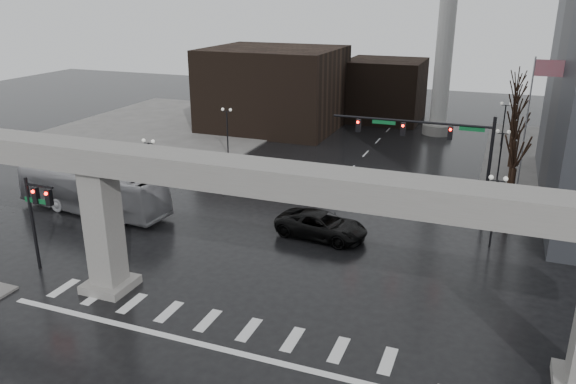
% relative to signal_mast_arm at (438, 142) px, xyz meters
% --- Properties ---
extents(ground, '(160.00, 160.00, 0.00)m').
position_rel_signal_mast_arm_xyz_m(ground, '(-8.99, -18.80, -5.83)').
color(ground, black).
rests_on(ground, ground).
extents(sidewalk_nw, '(28.00, 36.00, 0.15)m').
position_rel_signal_mast_arm_xyz_m(sidewalk_nw, '(-34.99, 17.20, -5.75)').
color(sidewalk_nw, slate).
rests_on(sidewalk_nw, ground).
extents(elevated_guideway, '(48.00, 2.60, 8.70)m').
position_rel_signal_mast_arm_xyz_m(elevated_guideway, '(-7.73, -18.80, 1.05)').
color(elevated_guideway, gray).
rests_on(elevated_guideway, ground).
extents(building_far_left, '(16.00, 14.00, 10.00)m').
position_rel_signal_mast_arm_xyz_m(building_far_left, '(-22.99, 23.20, -0.83)').
color(building_far_left, black).
rests_on(building_far_left, ground).
extents(building_far_mid, '(10.00, 10.00, 8.00)m').
position_rel_signal_mast_arm_xyz_m(building_far_mid, '(-10.99, 33.20, -1.83)').
color(building_far_mid, black).
rests_on(building_far_mid, ground).
extents(smokestack, '(3.60, 3.60, 30.00)m').
position_rel_signal_mast_arm_xyz_m(smokestack, '(-2.99, 27.20, 7.52)').
color(smokestack, beige).
rests_on(smokestack, ground).
extents(signal_mast_arm, '(12.12, 0.43, 8.00)m').
position_rel_signal_mast_arm_xyz_m(signal_mast_arm, '(0.00, 0.00, 0.00)').
color(signal_mast_arm, black).
rests_on(signal_mast_arm, ground).
extents(signal_left_pole, '(2.30, 0.30, 6.00)m').
position_rel_signal_mast_arm_xyz_m(signal_left_pole, '(-21.24, -18.30, -1.76)').
color(signal_left_pole, black).
rests_on(signal_left_pole, ground).
extents(flagpole_assembly, '(2.06, 0.12, 12.00)m').
position_rel_signal_mast_arm_xyz_m(flagpole_assembly, '(6.30, 3.20, 1.70)').
color(flagpole_assembly, silver).
rests_on(flagpole_assembly, ground).
extents(lamp_right_0, '(1.22, 0.32, 5.11)m').
position_rel_signal_mast_arm_xyz_m(lamp_right_0, '(4.51, -4.80, -2.36)').
color(lamp_right_0, black).
rests_on(lamp_right_0, ground).
extents(lamp_right_1, '(1.22, 0.32, 5.11)m').
position_rel_signal_mast_arm_xyz_m(lamp_right_1, '(4.51, 9.20, -2.36)').
color(lamp_right_1, black).
rests_on(lamp_right_1, ground).
extents(lamp_right_2, '(1.22, 0.32, 5.11)m').
position_rel_signal_mast_arm_xyz_m(lamp_right_2, '(4.51, 23.20, -2.36)').
color(lamp_right_2, black).
rests_on(lamp_right_2, ground).
extents(lamp_left_0, '(1.22, 0.32, 5.11)m').
position_rel_signal_mast_arm_xyz_m(lamp_left_0, '(-22.49, -4.80, -2.36)').
color(lamp_left_0, black).
rests_on(lamp_left_0, ground).
extents(lamp_left_1, '(1.22, 0.32, 5.11)m').
position_rel_signal_mast_arm_xyz_m(lamp_left_1, '(-22.49, 9.20, -2.36)').
color(lamp_left_1, black).
rests_on(lamp_left_1, ground).
extents(lamp_left_2, '(1.22, 0.32, 5.11)m').
position_rel_signal_mast_arm_xyz_m(lamp_left_2, '(-22.49, 23.20, -2.36)').
color(lamp_left_2, black).
rests_on(lamp_left_2, ground).
extents(tree_right_0, '(1.09, 1.58, 7.50)m').
position_rel_signal_mast_arm_xyz_m(tree_right_0, '(5.54, -0.78, -3.04)').
color(tree_right_0, black).
rests_on(tree_right_0, ground).
extents(tree_right_1, '(1.09, 1.61, 7.67)m').
position_rel_signal_mast_arm_xyz_m(tree_right_1, '(5.54, 7.22, -2.98)').
color(tree_right_1, black).
rests_on(tree_right_1, ground).
extents(tree_right_2, '(1.10, 1.63, 7.85)m').
position_rel_signal_mast_arm_xyz_m(tree_right_2, '(5.54, 15.22, -2.91)').
color(tree_right_2, black).
rests_on(tree_right_2, ground).
extents(tree_right_3, '(1.11, 1.66, 8.02)m').
position_rel_signal_mast_arm_xyz_m(tree_right_3, '(5.54, 23.22, -2.85)').
color(tree_right_3, black).
rests_on(tree_right_3, ground).
extents(tree_right_4, '(1.12, 1.69, 8.19)m').
position_rel_signal_mast_arm_xyz_m(tree_right_4, '(5.54, 31.22, -2.79)').
color(tree_right_4, black).
rests_on(tree_right_4, ground).
extents(pickup_truck, '(6.81, 3.74, 1.81)m').
position_rel_signal_mast_arm_xyz_m(pickup_truck, '(-6.72, -7.35, -4.93)').
color(pickup_truck, black).
rests_on(pickup_truck, ground).
extents(city_bus, '(13.36, 4.27, 3.66)m').
position_rel_signal_mast_arm_xyz_m(city_bus, '(-25.01, -9.11, -4.00)').
color(city_bus, '#A7A6AB').
rests_on(city_bus, ground).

